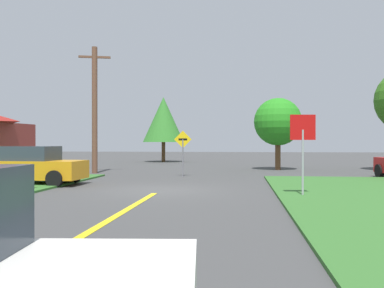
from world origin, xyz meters
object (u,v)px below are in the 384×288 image
(direction_sign, at_px, (183,148))
(pine_tree_center, at_px, (278,122))
(oak_tree_left, at_px, (163,120))
(stop_sign, at_px, (303,138))
(parked_car_near_building, at_px, (29,166))
(utility_pole_mid, at_px, (95,108))

(direction_sign, relative_size, pine_tree_center, 0.51)
(oak_tree_left, bearing_deg, stop_sign, -68.68)
(parked_car_near_building, distance_m, utility_pole_mid, 7.09)
(utility_pole_mid, xyz_separation_m, direction_sign, (5.36, -1.69, -2.26))
(stop_sign, height_order, utility_pole_mid, utility_pole_mid)
(pine_tree_center, bearing_deg, parked_car_near_building, -136.61)
(parked_car_near_building, distance_m, direction_sign, 7.57)
(parked_car_near_building, relative_size, direction_sign, 1.91)
(parked_car_near_building, relative_size, utility_pole_mid, 0.63)
(utility_pole_mid, height_order, direction_sign, utility_pole_mid)
(pine_tree_center, bearing_deg, utility_pole_mid, -158.74)
(utility_pole_mid, distance_m, pine_tree_center, 11.53)
(stop_sign, bearing_deg, utility_pole_mid, -46.90)
(stop_sign, height_order, oak_tree_left, oak_tree_left)
(stop_sign, bearing_deg, oak_tree_left, -74.31)
(utility_pole_mid, height_order, oak_tree_left, utility_pole_mid)
(utility_pole_mid, relative_size, oak_tree_left, 1.23)
(utility_pole_mid, distance_m, oak_tree_left, 14.05)
(pine_tree_center, bearing_deg, stop_sign, -91.61)
(parked_car_near_building, height_order, pine_tree_center, pine_tree_center)
(stop_sign, distance_m, oak_tree_left, 24.85)
(oak_tree_left, xyz_separation_m, pine_tree_center, (9.38, -9.81, -0.75))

